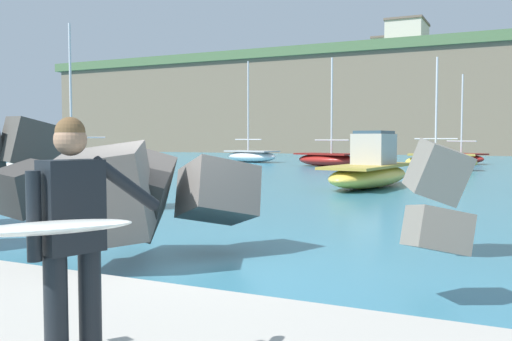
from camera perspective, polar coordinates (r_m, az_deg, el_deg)
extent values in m
plane|color=teal|center=(8.55, -7.42, -9.42)|extent=(400.00, 400.00, 0.00)
cube|color=#3D3A38|center=(11.75, -22.41, -1.71)|extent=(0.97, 1.21, 1.15)
cube|color=#3D3A38|center=(8.88, -12.15, -2.12)|extent=(1.56, 1.59, 1.54)
cube|color=#605B56|center=(8.07, -15.09, -2.34)|extent=(1.63, 1.78, 1.52)
cube|color=slate|center=(15.27, -12.63, -0.43)|extent=(1.60, 1.52, 1.33)
cube|color=slate|center=(9.16, 18.10, -0.10)|extent=(1.19, 1.06, 1.07)
cube|color=#605B56|center=(9.11, -3.96, -2.21)|extent=(1.54, 1.64, 1.28)
cube|color=#4C4944|center=(13.30, -21.61, 2.44)|extent=(1.55, 1.72, 1.27)
cube|color=slate|center=(6.57, 18.06, -5.80)|extent=(0.83, 0.84, 0.63)
cylinder|color=black|center=(4.00, -16.60, -14.08)|extent=(0.15, 0.15, 0.90)
cylinder|color=black|center=(3.90, -19.77, -14.63)|extent=(0.15, 0.15, 0.90)
cube|color=black|center=(3.79, -18.36, -3.49)|extent=(0.33, 0.43, 0.60)
sphere|color=#A87A5B|center=(3.77, -18.48, 3.02)|extent=(0.21, 0.21, 0.21)
sphere|color=brown|center=(3.77, -18.49, 3.78)|extent=(0.19, 0.19, 0.19)
cylinder|color=black|center=(3.93, -13.14, -1.42)|extent=(0.25, 0.53, 0.41)
cylinder|color=black|center=(3.69, -21.79, -4.37)|extent=(0.09, 0.09, 0.56)
ellipsoid|color=white|center=(3.58, -22.13, -5.57)|extent=(2.10, 0.99, 0.37)
ellipsoid|color=white|center=(44.35, -0.47, 1.45)|extent=(5.19, 3.40, 0.91)
cube|color=#ACACAC|center=(44.34, -0.47, 1.98)|extent=(4.78, 3.13, 0.10)
cylinder|color=silver|center=(44.65, -0.81, 6.61)|extent=(0.12, 0.12, 7.11)
cylinder|color=silver|center=(44.58, -0.80, 3.20)|extent=(2.77, 0.93, 0.08)
ellipsoid|color=maroon|center=(44.06, 19.92, 1.16)|extent=(4.79, 4.12, 0.79)
cube|color=maroon|center=(44.05, 19.93, 1.62)|extent=(4.40, 3.79, 0.10)
cylinder|color=silver|center=(43.87, 20.34, 5.45)|extent=(0.12, 0.12, 5.81)
cylinder|color=silver|center=(43.83, 20.28, 2.83)|extent=(2.23, 1.49, 0.08)
ellipsoid|color=beige|center=(29.48, -19.13, 0.46)|extent=(4.83, 5.51, 1.04)
cube|color=#9C9991|center=(29.47, -19.15, 1.39)|extent=(4.44, 5.07, 0.10)
cylinder|color=silver|center=(29.61, -18.46, 7.86)|extent=(0.12, 0.12, 6.57)
cylinder|color=silver|center=(29.51, -18.37, 3.23)|extent=(2.12, 2.70, 0.08)
ellipsoid|color=#EAC64C|center=(21.81, 11.54, -0.57)|extent=(2.74, 6.32, 0.87)
cube|color=#AF9539|center=(21.79, 11.55, 0.46)|extent=(2.52, 5.81, 0.10)
cube|color=#B7B2A8|center=(22.20, 11.99, 2.15)|extent=(1.43, 1.97, 1.19)
cube|color=#334C5B|center=(22.20, 12.01, 3.84)|extent=(1.29, 1.77, 0.12)
ellipsoid|color=#EAC64C|center=(34.57, 18.39, 0.80)|extent=(4.21, 2.04, 0.97)
cube|color=#AF9539|center=(34.56, 18.40, 1.54)|extent=(3.87, 1.88, 0.10)
cylinder|color=silver|center=(34.60, 17.99, 6.33)|extent=(0.12, 0.12, 5.69)
cylinder|color=silver|center=(34.55, 17.93, 3.10)|extent=(2.43, 0.35, 0.08)
ellipsoid|color=maroon|center=(37.97, 7.30, 1.08)|extent=(5.15, 3.65, 0.88)
cube|color=maroon|center=(37.96, 7.30, 1.68)|extent=(4.74, 3.36, 0.10)
cylinder|color=silver|center=(37.79, 7.76, 6.58)|extent=(0.12, 0.12, 6.39)
cylinder|color=silver|center=(37.73, 7.73, 3.10)|extent=(2.67, 1.03, 0.08)
sphere|color=silver|center=(29.16, -14.77, -0.08)|extent=(0.44, 0.44, 0.44)
sphere|color=#E54C1E|center=(32.88, -10.79, 0.33)|extent=(0.44, 0.44, 0.44)
cube|color=#756651|center=(87.08, 13.35, 6.00)|extent=(92.94, 38.87, 12.28)
cube|color=#4C6B42|center=(87.67, 13.41, 10.40)|extent=(94.80, 39.65, 1.20)
cube|color=beige|center=(81.68, 15.23, 12.84)|extent=(4.79, 6.98, 4.24)
cube|color=#66564C|center=(82.09, 15.25, 14.40)|extent=(5.03, 7.33, 0.30)
cube|color=silver|center=(95.38, 13.59, 11.48)|extent=(4.51, 7.79, 4.28)
cube|color=#66564C|center=(95.74, 13.61, 12.83)|extent=(4.74, 8.18, 0.30)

